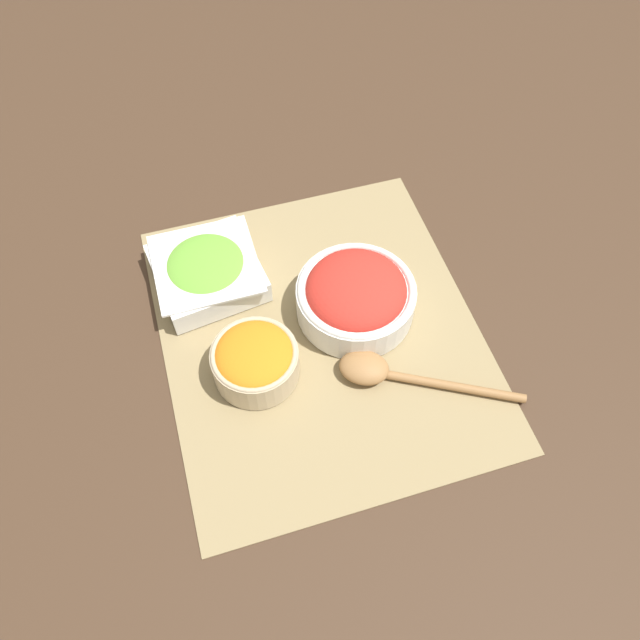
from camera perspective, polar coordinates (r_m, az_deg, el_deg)
The scene contains 6 objects.
ground_plane at distance 0.89m, azimuth 0.00°, elevation -1.20°, with size 3.00×3.00×0.00m, color #422D1E.
placemat at distance 0.89m, azimuth 0.00°, elevation -1.13°, with size 0.51×0.44×0.00m.
carrot_bowl at distance 0.83m, azimuth -5.96°, elevation -3.63°, with size 0.12×0.12×0.06m.
tomato_bowl at distance 0.88m, azimuth 3.29°, elevation 2.30°, with size 0.17×0.17×0.08m.
lettuce_bowl at distance 0.93m, azimuth -10.30°, elevation 4.51°, with size 0.16×0.16×0.05m.
wooden_spoon at distance 0.84m, azimuth 5.80°, elevation -4.71°, with size 0.15×0.24×0.03m.
Camera 1 is at (-0.45, 0.14, 0.75)m, focal length 35.00 mm.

